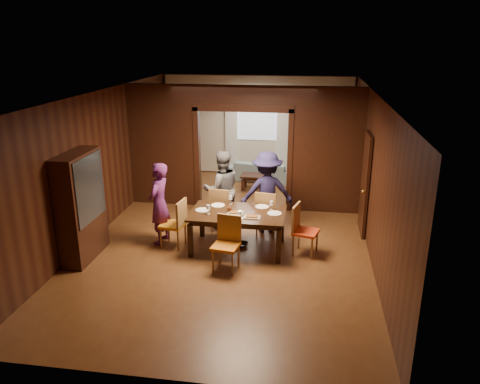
% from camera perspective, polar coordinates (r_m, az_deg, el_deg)
% --- Properties ---
extents(floor, '(9.00, 9.00, 0.00)m').
position_cam_1_polar(floor, '(9.91, -0.98, -4.97)').
color(floor, '#573018').
rests_on(floor, ground).
extents(ceiling, '(5.50, 9.00, 0.02)m').
position_cam_1_polar(ceiling, '(9.14, -1.09, 11.93)').
color(ceiling, silver).
rests_on(ceiling, room_walls).
extents(room_walls, '(5.52, 9.01, 2.90)m').
position_cam_1_polar(room_walls, '(11.22, 0.58, 5.95)').
color(room_walls, black).
rests_on(room_walls, floor).
extents(person_purple, '(0.47, 0.65, 1.64)m').
position_cam_1_polar(person_purple, '(9.30, -9.82, -1.41)').
color(person_purple, '#511C54').
rests_on(person_purple, floor).
extents(person_grey, '(1.01, 0.92, 1.68)m').
position_cam_1_polar(person_grey, '(9.96, -2.24, 0.34)').
color(person_grey, '#585960').
rests_on(person_grey, floor).
extents(person_navy, '(1.24, 0.91, 1.72)m').
position_cam_1_polar(person_navy, '(9.72, 3.28, -0.03)').
color(person_navy, '#1A173B').
rests_on(person_navy, floor).
extents(sofa, '(2.01, 1.04, 0.56)m').
position_cam_1_polar(sofa, '(13.39, 2.67, 2.61)').
color(sofa, '#7D99A4').
rests_on(sofa, floor).
extents(serving_bowl, '(0.28, 0.28, 0.07)m').
position_cam_1_polar(serving_bowl, '(8.99, 0.14, -2.03)').
color(serving_bowl, black).
rests_on(serving_bowl, dining_table).
extents(dining_table, '(1.80, 1.12, 0.76)m').
position_cam_1_polar(dining_table, '(9.04, -0.26, -4.73)').
color(dining_table, black).
rests_on(dining_table, floor).
extents(coffee_table, '(0.80, 0.50, 0.40)m').
position_cam_1_polar(coffee_table, '(12.61, 1.93, 1.23)').
color(coffee_table, black).
rests_on(coffee_table, floor).
extents(chair_left, '(0.50, 0.50, 0.97)m').
position_cam_1_polar(chair_left, '(9.21, -8.21, -3.79)').
color(chair_left, orange).
rests_on(chair_left, floor).
extents(chair_right, '(0.54, 0.54, 0.97)m').
position_cam_1_polar(chair_right, '(8.88, 8.02, -4.64)').
color(chair_right, red).
rests_on(chair_right, floor).
extents(chair_far_l, '(0.49, 0.49, 0.97)m').
position_cam_1_polar(chair_far_l, '(9.88, -2.20, -2.02)').
color(chair_far_l, orange).
rests_on(chair_far_l, floor).
extents(chair_far_r, '(0.51, 0.51, 0.97)m').
position_cam_1_polar(chair_far_r, '(9.67, 3.41, -2.50)').
color(chair_far_r, '#CB5A13').
rests_on(chair_far_r, floor).
extents(chair_near, '(0.50, 0.50, 0.97)m').
position_cam_1_polar(chair_near, '(8.23, -1.75, -6.40)').
color(chair_near, '#C36612').
rests_on(chair_near, floor).
extents(hutch, '(0.40, 1.20, 2.00)m').
position_cam_1_polar(hutch, '(8.99, -18.80, -1.67)').
color(hutch, black).
rests_on(hutch, floor).
extents(door_right, '(0.06, 0.90, 2.10)m').
position_cam_1_polar(door_right, '(9.96, 14.98, 0.95)').
color(door_right, black).
rests_on(door_right, floor).
extents(window_far, '(1.20, 0.03, 1.30)m').
position_cam_1_polar(window_far, '(13.67, 2.10, 9.06)').
color(window_far, silver).
rests_on(window_far, back_wall).
extents(curtain_left, '(0.35, 0.06, 2.40)m').
position_cam_1_polar(curtain_left, '(13.81, -1.06, 7.27)').
color(curtain_left, white).
rests_on(curtain_left, back_wall).
extents(curtain_right, '(0.35, 0.06, 2.40)m').
position_cam_1_polar(curtain_right, '(13.65, 5.21, 7.06)').
color(curtain_right, white).
rests_on(curtain_right, back_wall).
extents(plate_left, '(0.27, 0.27, 0.01)m').
position_cam_1_polar(plate_left, '(9.02, -4.61, -2.21)').
color(plate_left, silver).
rests_on(plate_left, dining_table).
extents(plate_far_l, '(0.27, 0.27, 0.01)m').
position_cam_1_polar(plate_far_l, '(9.26, -2.71, -1.62)').
color(plate_far_l, white).
rests_on(plate_far_l, dining_table).
extents(plate_far_r, '(0.27, 0.27, 0.01)m').
position_cam_1_polar(plate_far_r, '(9.18, 2.71, -1.80)').
color(plate_far_r, silver).
rests_on(plate_far_r, dining_table).
extents(plate_right, '(0.27, 0.27, 0.01)m').
position_cam_1_polar(plate_right, '(8.86, 4.22, -2.60)').
color(plate_right, silver).
rests_on(plate_right, dining_table).
extents(plate_near, '(0.27, 0.27, 0.01)m').
position_cam_1_polar(plate_near, '(8.60, -0.52, -3.20)').
color(plate_near, silver).
rests_on(plate_near, dining_table).
extents(platter_a, '(0.30, 0.20, 0.04)m').
position_cam_1_polar(platter_a, '(8.83, -0.57, -2.54)').
color(platter_a, gray).
rests_on(platter_a, dining_table).
extents(platter_b, '(0.30, 0.20, 0.04)m').
position_cam_1_polar(platter_b, '(8.64, 1.48, -3.02)').
color(platter_b, gray).
rests_on(platter_b, dining_table).
extents(wineglass_left, '(0.08, 0.08, 0.18)m').
position_cam_1_polar(wineglass_left, '(8.80, -3.90, -2.14)').
color(wineglass_left, silver).
rests_on(wineglass_left, dining_table).
extents(wineglass_far, '(0.08, 0.08, 0.18)m').
position_cam_1_polar(wineglass_far, '(9.29, -1.16, -0.97)').
color(wineglass_far, white).
rests_on(wineglass_far, dining_table).
extents(wineglass_right, '(0.08, 0.08, 0.18)m').
position_cam_1_polar(wineglass_right, '(9.00, 3.86, -1.67)').
color(wineglass_right, silver).
rests_on(wineglass_right, dining_table).
extents(tumbler, '(0.07, 0.07, 0.14)m').
position_cam_1_polar(tumbler, '(8.60, 0.01, -2.76)').
color(tumbler, silver).
rests_on(tumbler, dining_table).
extents(condiment_jar, '(0.08, 0.08, 0.11)m').
position_cam_1_polar(condiment_jar, '(8.89, -1.30, -2.12)').
color(condiment_jar, '#522A13').
rests_on(condiment_jar, dining_table).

